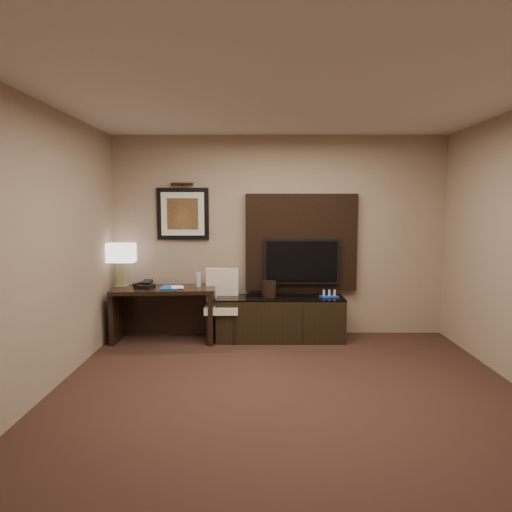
{
  "coord_description": "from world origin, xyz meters",
  "views": [
    {
      "loc": [
        -0.27,
        -3.71,
        1.75
      ],
      "look_at": [
        -0.31,
        1.8,
        1.15
      ],
      "focal_mm": 32.0,
      "sensor_mm": 36.0,
      "label": 1
    }
  ],
  "objects_px": {
    "desk": "(165,314)",
    "water_bottle": "(198,280)",
    "credenza": "(280,319)",
    "table_lamp": "(122,265)",
    "minibar_tray": "(329,294)",
    "ice_bucket": "(269,289)",
    "desk_chair": "(222,308)",
    "tv": "(302,261)",
    "desk_phone": "(145,284)"
  },
  "relations": [
    {
      "from": "ice_bucket",
      "to": "minibar_tray",
      "type": "bearing_deg",
      "value": -2.02
    },
    {
      "from": "desk_chair",
      "to": "desk_phone",
      "type": "xyz_separation_m",
      "value": [
        -0.99,
        -0.02,
        0.31
      ]
    },
    {
      "from": "credenza",
      "to": "desk_chair",
      "type": "xyz_separation_m",
      "value": [
        -0.76,
        -0.07,
        0.16
      ]
    },
    {
      "from": "desk_chair",
      "to": "ice_bucket",
      "type": "distance_m",
      "value": 0.67
    },
    {
      "from": "desk",
      "to": "table_lamp",
      "type": "relative_size",
      "value": 2.28
    },
    {
      "from": "water_bottle",
      "to": "minibar_tray",
      "type": "relative_size",
      "value": 0.82
    },
    {
      "from": "table_lamp",
      "to": "ice_bucket",
      "type": "distance_m",
      "value": 1.97
    },
    {
      "from": "table_lamp",
      "to": "minibar_tray",
      "type": "distance_m",
      "value": 2.75
    },
    {
      "from": "ice_bucket",
      "to": "minibar_tray",
      "type": "height_order",
      "value": "ice_bucket"
    },
    {
      "from": "table_lamp",
      "to": "desk",
      "type": "bearing_deg",
      "value": -10.13
    },
    {
      "from": "desk_phone",
      "to": "minibar_tray",
      "type": "xyz_separation_m",
      "value": [
        2.39,
        0.08,
        -0.14
      ]
    },
    {
      "from": "credenza",
      "to": "water_bottle",
      "type": "relative_size",
      "value": 8.97
    },
    {
      "from": "credenza",
      "to": "table_lamp",
      "type": "height_order",
      "value": "table_lamp"
    },
    {
      "from": "tv",
      "to": "desk_chair",
      "type": "bearing_deg",
      "value": -166.28
    },
    {
      "from": "desk",
      "to": "water_bottle",
      "type": "xyz_separation_m",
      "value": [
        0.43,
        0.09,
        0.44
      ]
    },
    {
      "from": "desk_chair",
      "to": "table_lamp",
      "type": "relative_size",
      "value": 1.54
    },
    {
      "from": "credenza",
      "to": "table_lamp",
      "type": "relative_size",
      "value": 2.88
    },
    {
      "from": "ice_bucket",
      "to": "desk_chair",
      "type": "bearing_deg",
      "value": -172.14
    },
    {
      "from": "table_lamp",
      "to": "minibar_tray",
      "type": "xyz_separation_m",
      "value": [
        2.72,
        -0.07,
        -0.38
      ]
    },
    {
      "from": "minibar_tray",
      "to": "desk",
      "type": "bearing_deg",
      "value": -179.19
    },
    {
      "from": "tv",
      "to": "desk_phone",
      "type": "relative_size",
      "value": 4.66
    },
    {
      "from": "credenza",
      "to": "tv",
      "type": "distance_m",
      "value": 0.81
    },
    {
      "from": "credenza",
      "to": "tv",
      "type": "xyz_separation_m",
      "value": [
        0.29,
        0.19,
        0.73
      ]
    },
    {
      "from": "tv",
      "to": "desk_phone",
      "type": "distance_m",
      "value": 2.08
    },
    {
      "from": "desk",
      "to": "tv",
      "type": "height_order",
      "value": "tv"
    },
    {
      "from": "desk",
      "to": "water_bottle",
      "type": "distance_m",
      "value": 0.63
    },
    {
      "from": "table_lamp",
      "to": "credenza",
      "type": "bearing_deg",
      "value": -1.75
    },
    {
      "from": "tv",
      "to": "minibar_tray",
      "type": "distance_m",
      "value": 0.57
    },
    {
      "from": "desk",
      "to": "tv",
      "type": "relative_size",
      "value": 1.31
    },
    {
      "from": "table_lamp",
      "to": "water_bottle",
      "type": "distance_m",
      "value": 1.03
    },
    {
      "from": "table_lamp",
      "to": "desk_phone",
      "type": "distance_m",
      "value": 0.44
    },
    {
      "from": "desk",
      "to": "tv",
      "type": "distance_m",
      "value": 1.93
    },
    {
      "from": "credenza",
      "to": "table_lamp",
      "type": "bearing_deg",
      "value": 178.01
    },
    {
      "from": "desk_chair",
      "to": "desk_phone",
      "type": "bearing_deg",
      "value": 179.81
    },
    {
      "from": "desk_chair",
      "to": "table_lamp",
      "type": "xyz_separation_m",
      "value": [
        -1.32,
        0.13,
        0.55
      ]
    },
    {
      "from": "tv",
      "to": "water_bottle",
      "type": "bearing_deg",
      "value": -174.04
    },
    {
      "from": "desk_chair",
      "to": "credenza",
      "type": "bearing_deg",
      "value": 3.43
    },
    {
      "from": "desk",
      "to": "desk_phone",
      "type": "distance_m",
      "value": 0.47
    },
    {
      "from": "desk",
      "to": "table_lamp",
      "type": "xyz_separation_m",
      "value": [
        -0.57,
        0.1,
        0.64
      ]
    },
    {
      "from": "desk_phone",
      "to": "water_bottle",
      "type": "xyz_separation_m",
      "value": [
        0.67,
        0.14,
        0.04
      ]
    },
    {
      "from": "credenza",
      "to": "minibar_tray",
      "type": "xyz_separation_m",
      "value": [
        0.64,
        -0.01,
        0.33
      ]
    },
    {
      "from": "desk",
      "to": "ice_bucket",
      "type": "bearing_deg",
      "value": -1.32
    },
    {
      "from": "credenza",
      "to": "ice_bucket",
      "type": "xyz_separation_m",
      "value": [
        -0.14,
        0.02,
        0.39
      ]
    },
    {
      "from": "table_lamp",
      "to": "desk_phone",
      "type": "height_order",
      "value": "table_lamp"
    },
    {
      "from": "desk_chair",
      "to": "table_lamp",
      "type": "distance_m",
      "value": 1.44
    },
    {
      "from": "desk_phone",
      "to": "water_bottle",
      "type": "distance_m",
      "value": 0.69
    },
    {
      "from": "tv",
      "to": "ice_bucket",
      "type": "xyz_separation_m",
      "value": [
        -0.43,
        -0.17,
        -0.34
      ]
    },
    {
      "from": "table_lamp",
      "to": "minibar_tray",
      "type": "height_order",
      "value": "table_lamp"
    },
    {
      "from": "table_lamp",
      "to": "desk_phone",
      "type": "xyz_separation_m",
      "value": [
        0.33,
        -0.15,
        -0.23
      ]
    },
    {
      "from": "table_lamp",
      "to": "desk_chair",
      "type": "bearing_deg",
      "value": -5.64
    }
  ]
}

